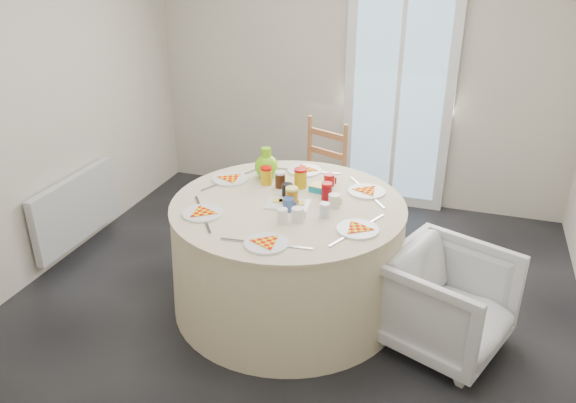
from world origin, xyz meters
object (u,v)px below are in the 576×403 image
(green_pitcher, at_px, (266,167))
(armchair, at_px, (448,294))
(table, at_px, (288,256))
(wooden_chair, at_px, (313,182))
(radiator, at_px, (76,209))

(green_pitcher, bearing_deg, armchair, 3.43)
(table, xyz_separation_m, wooden_chair, (-0.13, 1.11, 0.09))
(wooden_chair, distance_m, armchair, 1.76)
(armchair, xyz_separation_m, green_pitcher, (-1.40, 0.52, 0.48))
(wooden_chair, relative_size, green_pitcher, 4.42)
(radiator, xyz_separation_m, green_pitcher, (1.61, 0.21, 0.49))
(table, xyz_separation_m, green_pitcher, (-0.29, 0.37, 0.49))
(wooden_chair, bearing_deg, green_pitcher, -79.62)
(table, bearing_deg, wooden_chair, 96.75)
(radiator, height_order, green_pitcher, green_pitcher)
(wooden_chair, bearing_deg, radiator, -129.22)
(green_pitcher, bearing_deg, radiator, -148.72)
(table, distance_m, green_pitcher, 0.68)
(table, xyz_separation_m, armchair, (1.10, -0.15, 0.02))
(radiator, distance_m, armchair, 3.02)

